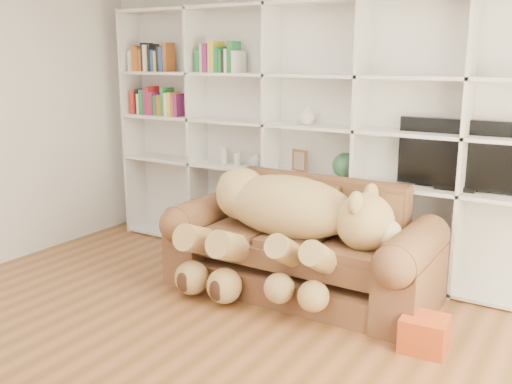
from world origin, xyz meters
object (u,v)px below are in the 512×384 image
Objects in this scene: sofa at (302,251)px; teddy_bear at (283,220)px; tv at (459,155)px; gift_box at (424,334)px.

teddy_bear reaches higher than sofa.
gift_box is at bearing -84.43° from tv.
tv is (-0.11, 1.14, 1.03)m from gift_box.
gift_box is 0.30× the size of tv.
teddy_bear is 1.50m from tv.
gift_box is at bearing -17.80° from teddy_bear.
sofa is 1.27m from gift_box.
gift_box is (1.16, -0.46, -0.23)m from sofa.
sofa is at bearing 61.01° from teddy_bear.
sofa is 0.36m from teddy_bear.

